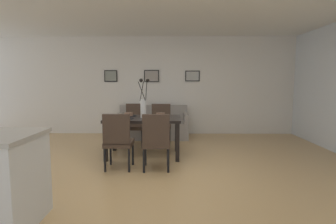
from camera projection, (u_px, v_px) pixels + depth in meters
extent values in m
plane|color=tan|center=(151.00, 172.00, 4.31)|extent=(9.00, 9.00, 0.00)
cube|color=white|center=(159.00, 86.00, 7.40)|extent=(9.00, 0.10, 2.60)
cube|color=white|center=(152.00, 6.00, 4.42)|extent=(9.00, 7.20, 0.08)
cube|color=black|center=(143.00, 119.00, 5.19)|extent=(1.40, 0.90, 0.05)
cube|color=black|center=(177.00, 134.00, 5.61)|extent=(0.07, 0.07, 0.69)
cube|color=black|center=(114.00, 134.00, 5.63)|extent=(0.07, 0.07, 0.69)
cube|color=black|center=(177.00, 142.00, 4.84)|extent=(0.07, 0.07, 0.69)
cube|color=black|center=(105.00, 142.00, 4.86)|extent=(0.07, 0.07, 0.69)
cube|color=#3D2D23|center=(119.00, 143.00, 4.45)|extent=(0.45, 0.45, 0.08)
cube|color=#3D2D23|center=(116.00, 129.00, 4.23)|extent=(0.42, 0.07, 0.48)
cylinder|color=black|center=(133.00, 154.00, 4.66)|extent=(0.04, 0.04, 0.38)
cylinder|color=black|center=(111.00, 154.00, 4.67)|extent=(0.04, 0.04, 0.38)
cylinder|color=black|center=(129.00, 160.00, 4.28)|extent=(0.04, 0.04, 0.38)
cylinder|color=black|center=(105.00, 160.00, 4.29)|extent=(0.04, 0.04, 0.38)
cube|color=#3D2D23|center=(134.00, 127.00, 6.03)|extent=(0.45, 0.45, 0.08)
cube|color=#3D2D23|center=(135.00, 114.00, 6.19)|extent=(0.42, 0.07, 0.48)
cylinder|color=black|center=(124.00, 139.00, 5.87)|extent=(0.04, 0.04, 0.38)
cylinder|color=black|center=(142.00, 139.00, 5.86)|extent=(0.04, 0.04, 0.38)
cylinder|color=black|center=(127.00, 135.00, 6.25)|extent=(0.04, 0.04, 0.38)
cylinder|color=black|center=(144.00, 136.00, 6.24)|extent=(0.04, 0.04, 0.38)
cube|color=#3D2D23|center=(156.00, 144.00, 4.42)|extent=(0.45, 0.45, 0.08)
cube|color=#3D2D23|center=(156.00, 130.00, 4.20)|extent=(0.42, 0.07, 0.48)
cylinder|color=black|center=(168.00, 154.00, 4.64)|extent=(0.04, 0.04, 0.38)
cylinder|color=black|center=(145.00, 154.00, 4.63)|extent=(0.04, 0.04, 0.38)
cylinder|color=black|center=(168.00, 161.00, 4.26)|extent=(0.04, 0.04, 0.38)
cylinder|color=black|center=(144.00, 161.00, 4.26)|extent=(0.04, 0.04, 0.38)
cube|color=#3D2D23|center=(161.00, 127.00, 5.97)|extent=(0.46, 0.46, 0.08)
cube|color=#3D2D23|center=(161.00, 115.00, 6.13)|extent=(0.42, 0.08, 0.48)
cylinder|color=black|center=(151.00, 139.00, 5.82)|extent=(0.04, 0.04, 0.38)
cylinder|color=black|center=(169.00, 140.00, 5.80)|extent=(0.04, 0.04, 0.38)
cylinder|color=black|center=(153.00, 136.00, 6.20)|extent=(0.04, 0.04, 0.38)
cylinder|color=black|center=(170.00, 136.00, 6.18)|extent=(0.04, 0.04, 0.38)
cylinder|color=silver|center=(143.00, 109.00, 5.17)|extent=(0.11, 0.11, 0.34)
cylinder|color=black|center=(146.00, 91.00, 5.15)|extent=(0.05, 0.12, 0.37)
sphere|color=black|center=(148.00, 80.00, 5.14)|extent=(0.07, 0.07, 0.07)
cylinder|color=black|center=(142.00, 91.00, 5.18)|extent=(0.08, 0.05, 0.38)
sphere|color=black|center=(141.00, 80.00, 5.19)|extent=(0.07, 0.07, 0.07)
cylinder|color=black|center=(142.00, 91.00, 5.08)|extent=(0.15, 0.06, 0.36)
sphere|color=black|center=(141.00, 80.00, 5.03)|extent=(0.07, 0.07, 0.07)
cylinder|color=black|center=(125.00, 119.00, 4.99)|extent=(0.32, 0.32, 0.01)
cylinder|color=brown|center=(125.00, 117.00, 4.99)|extent=(0.17, 0.17, 0.06)
cylinder|color=brown|center=(125.00, 116.00, 4.99)|extent=(0.13, 0.13, 0.04)
cylinder|color=black|center=(129.00, 116.00, 5.39)|extent=(0.32, 0.32, 0.01)
cylinder|color=brown|center=(128.00, 114.00, 5.39)|extent=(0.17, 0.17, 0.06)
cylinder|color=brown|center=(128.00, 114.00, 5.39)|extent=(0.13, 0.13, 0.04)
cylinder|color=black|center=(160.00, 119.00, 4.98)|extent=(0.32, 0.32, 0.01)
cylinder|color=brown|center=(159.00, 117.00, 4.98)|extent=(0.17, 0.17, 0.06)
cylinder|color=brown|center=(159.00, 116.00, 4.98)|extent=(0.13, 0.13, 0.04)
cylinder|color=black|center=(160.00, 116.00, 5.38)|extent=(0.32, 0.32, 0.01)
cylinder|color=brown|center=(160.00, 114.00, 5.38)|extent=(0.17, 0.17, 0.06)
cylinder|color=brown|center=(160.00, 114.00, 5.38)|extent=(0.13, 0.13, 0.04)
cube|color=gray|center=(153.00, 129.00, 6.92)|extent=(1.77, 0.84, 0.42)
cube|color=gray|center=(154.00, 112.00, 7.22)|extent=(1.77, 0.16, 0.38)
cube|color=gray|center=(186.00, 117.00, 6.88)|extent=(0.10, 0.84, 0.20)
cube|color=gray|center=(120.00, 117.00, 6.90)|extent=(0.10, 0.84, 0.20)
cube|color=black|center=(111.00, 76.00, 7.32)|extent=(0.35, 0.02, 0.31)
cube|color=gray|center=(111.00, 76.00, 7.30)|extent=(0.30, 0.01, 0.26)
cube|color=black|center=(152.00, 76.00, 7.30)|extent=(0.40, 0.02, 0.32)
cube|color=#9E9389|center=(152.00, 76.00, 7.29)|extent=(0.35, 0.01, 0.27)
cube|color=black|center=(192.00, 76.00, 7.29)|extent=(0.39, 0.02, 0.29)
cube|color=#B2B2AD|center=(192.00, 76.00, 7.28)|extent=(0.34, 0.01, 0.24)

